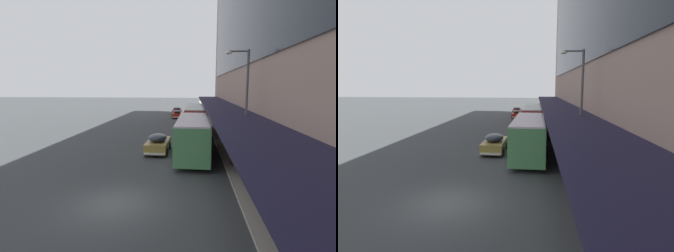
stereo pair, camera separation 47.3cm
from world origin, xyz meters
TOP-DOWN VIEW (x-y plane):
  - ground at (0.00, 0.00)m, footprint 240.00×240.00m
  - transit_bus_kerbside_front at (3.73, 9.22)m, footprint 2.82×9.27m
  - transit_bus_kerbside_rear at (4.01, 19.68)m, footprint 2.67×10.02m
  - sedan_trailing_near at (0.50, 41.79)m, footprint 1.99×4.96m
  - sedan_lead_mid at (0.73, 10.26)m, footprint 1.97×4.36m
  - sedan_lead_near at (0.89, 35.41)m, footprint 1.85×4.35m
  - vw_van at (4.07, 35.05)m, footprint 1.97×4.58m
  - pedestrian_at_kerb at (6.47, 6.51)m, footprint 0.39×0.57m
  - street_lamp at (6.90, 5.09)m, footprint 1.50×0.28m

SIDE VIEW (x-z plane):
  - ground at x=0.00m, z-range 0.00..0.00m
  - sedan_lead_near at x=0.89m, z-range 0.00..1.45m
  - sedan_trailing_near at x=0.50m, z-range 0.00..1.50m
  - sedan_lead_mid at x=0.73m, z-range -0.02..1.61m
  - vw_van at x=4.07m, z-range 0.12..2.08m
  - pedestrian_at_kerb at x=6.47m, z-range 0.25..2.11m
  - transit_bus_kerbside_front at x=3.73m, z-range 0.24..3.37m
  - transit_bus_kerbside_rear at x=4.01m, z-range 0.24..3.57m
  - street_lamp at x=6.90m, z-range 0.73..8.49m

